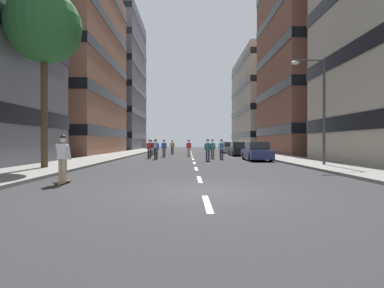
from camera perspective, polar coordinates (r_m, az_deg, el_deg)
ground_plane at (r=32.60m, az=0.04°, el=-2.30°), size 137.24×137.24×0.00m
sidewalk_left at (r=36.30m, az=-13.24°, el=-1.93°), size 3.86×62.90×0.14m
sidewalk_right at (r=36.52m, az=13.11°, el=-1.92°), size 3.86×62.90×0.14m
lane_markings at (r=32.73m, az=0.04°, el=-2.29°), size 0.16×52.20×0.01m
building_left_mid at (r=44.98m, az=-24.53°, el=13.01°), size 15.90×19.54×22.60m
building_left_far at (r=67.89m, az=-16.14°, el=10.79°), size 15.90×19.11×27.48m
building_right_mid at (r=46.26m, az=24.07°, el=17.15°), size 15.90×16.43×29.63m
building_right_far at (r=67.52m, az=15.31°, el=7.25°), size 15.90×22.74×19.08m
parked_car_near at (r=43.75m, az=6.62°, el=-0.71°), size 1.82×4.40×1.52m
parked_car_mid at (r=35.00m, az=8.49°, el=-0.98°), size 1.82×4.40×1.52m
parked_car_far at (r=26.12m, az=11.69°, el=-1.44°), size 1.82×4.40×1.52m
street_tree_near at (r=19.88m, az=-25.32°, el=18.67°), size 3.97×3.97×9.68m
streetlamp_right at (r=20.92m, az=21.97°, el=7.53°), size 2.13×0.30×6.50m
skater_0 at (r=39.06m, az=-6.85°, el=-0.42°), size 0.56×0.92×1.78m
skater_1 at (r=31.71m, az=-5.12°, el=-0.55°), size 0.54×0.91×1.78m
skater_2 at (r=35.04m, az=-7.44°, el=-0.51°), size 0.53×0.90×1.78m
skater_3 at (r=29.34m, az=-7.78°, el=-0.68°), size 0.54×0.91×1.78m
skater_4 at (r=24.90m, az=2.87°, el=-0.79°), size 0.56×0.92×1.78m
skater_5 at (r=12.24m, az=-22.44°, el=-2.15°), size 0.57×0.92×1.78m
skater_6 at (r=27.38m, az=-6.60°, el=-0.69°), size 0.55×0.91×1.78m
skater_7 at (r=28.65m, az=3.75°, el=-0.64°), size 0.54×0.91×1.78m
skater_8 at (r=27.42m, az=5.38°, el=-0.69°), size 0.53×0.90×1.78m
skater_9 at (r=33.58m, az=-0.58°, el=-0.55°), size 0.53×0.90×1.78m
skater_10 at (r=39.78m, az=-3.61°, el=-0.36°), size 0.55×0.91×1.78m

